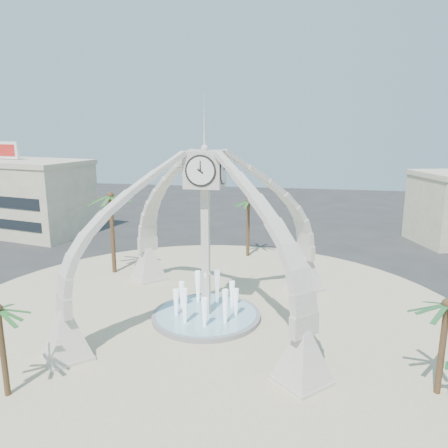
% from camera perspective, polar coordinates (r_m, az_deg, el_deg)
% --- Properties ---
extents(ground, '(140.00, 140.00, 0.00)m').
position_cam_1_polar(ground, '(33.06, -2.32, -12.24)').
color(ground, '#282828').
rests_on(ground, ground).
extents(plaza, '(40.00, 40.00, 0.06)m').
position_cam_1_polar(plaza, '(33.05, -2.32, -12.19)').
color(plaza, '#C2B490').
rests_on(plaza, ground).
extents(clock_tower, '(17.94, 17.94, 16.30)m').
position_cam_1_polar(clock_tower, '(30.88, -2.43, -1.26)').
color(clock_tower, beige).
rests_on(clock_tower, ground).
extents(fountain, '(8.00, 8.00, 3.62)m').
position_cam_1_polar(fountain, '(32.94, -2.33, -11.78)').
color(fountain, gray).
rests_on(fountain, ground).
extents(building_nw, '(23.75, 13.73, 11.90)m').
position_cam_1_polar(building_nw, '(64.88, -26.28, 3.37)').
color(building_nw, beige).
rests_on(building_nw, ground).
extents(palm_east, '(4.07, 4.07, 5.80)m').
position_cam_1_polar(palm_east, '(25.23, 27.15, -9.44)').
color(palm_east, brown).
rests_on(palm_east, ground).
extents(palm_west, '(4.37, 4.37, 8.37)m').
position_cam_1_polar(palm_west, '(42.14, -14.63, 3.43)').
color(palm_west, brown).
rests_on(palm_west, ground).
extents(palm_north, '(4.69, 4.69, 6.81)m').
position_cam_1_polar(palm_north, '(46.44, 3.20, 2.88)').
color(palm_north, brown).
rests_on(palm_north, ground).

